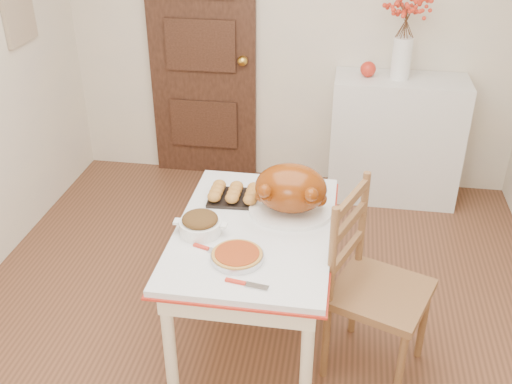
% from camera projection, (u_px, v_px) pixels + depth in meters
% --- Properties ---
extents(floor, '(3.50, 4.00, 0.00)m').
position_uv_depth(floor, '(249.00, 337.00, 3.34)').
color(floor, '#51311E').
rests_on(floor, ground).
extents(wall_back, '(3.50, 0.00, 2.50)m').
position_uv_depth(wall_back, '(293.00, 27.00, 4.44)').
color(wall_back, beige).
rests_on(wall_back, ground).
extents(door_back, '(0.85, 0.06, 2.06)m').
position_uv_depth(door_back, '(202.00, 53.00, 4.62)').
color(door_back, black).
rests_on(door_back, ground).
extents(photo_board, '(0.03, 0.35, 0.45)m').
position_uv_depth(photo_board, '(18.00, 8.00, 3.87)').
color(photo_board, beige).
rests_on(photo_board, ground).
extents(sideboard, '(0.97, 0.43, 0.97)m').
position_uv_depth(sideboard, '(395.00, 140.00, 4.51)').
color(sideboard, silver).
rests_on(sideboard, floor).
extents(kitchen_table, '(0.81, 1.19, 0.71)m').
position_uv_depth(kitchen_table, '(255.00, 282.00, 3.20)').
color(kitchen_table, silver).
rests_on(kitchen_table, floor).
extents(chair_oak, '(0.58, 0.58, 1.02)m').
position_uv_depth(chair_oak, '(381.00, 289.00, 2.91)').
color(chair_oak, brown).
rests_on(chair_oak, floor).
extents(berry_vase, '(0.32, 0.32, 0.62)m').
position_uv_depth(berry_vase, '(404.00, 36.00, 4.13)').
color(berry_vase, white).
rests_on(berry_vase, sideboard).
extents(apple, '(0.11, 0.11, 0.11)m').
position_uv_depth(apple, '(368.00, 69.00, 4.28)').
color(apple, red).
rests_on(apple, sideboard).
extents(turkey_platter, '(0.49, 0.42, 0.28)m').
position_uv_depth(turkey_platter, '(291.00, 191.00, 3.08)').
color(turkey_platter, maroon).
rests_on(turkey_platter, kitchen_table).
extents(pumpkin_pie, '(0.28, 0.28, 0.05)m').
position_uv_depth(pumpkin_pie, '(237.00, 255.00, 2.77)').
color(pumpkin_pie, maroon).
rests_on(pumpkin_pie, kitchen_table).
extents(stuffing_dish, '(0.31, 0.26, 0.10)m').
position_uv_depth(stuffing_dish, '(200.00, 224.00, 2.96)').
color(stuffing_dish, brown).
rests_on(stuffing_dish, kitchen_table).
extents(rolls_tray, '(0.29, 0.24, 0.08)m').
position_uv_depth(rolls_tray, '(234.00, 194.00, 3.26)').
color(rolls_tray, '#A16F2C').
rests_on(rolls_tray, kitchen_table).
extents(pie_server, '(0.21, 0.09, 0.01)m').
position_uv_depth(pie_server, '(247.00, 284.00, 2.62)').
color(pie_server, silver).
rests_on(pie_server, kitchen_table).
extents(carving_knife, '(0.24, 0.12, 0.01)m').
position_uv_depth(carving_knife, '(214.00, 251.00, 2.84)').
color(carving_knife, silver).
rests_on(carving_knife, kitchen_table).
extents(drinking_glass, '(0.06, 0.06, 0.10)m').
position_uv_depth(drinking_glass, '(278.00, 175.00, 3.42)').
color(drinking_glass, white).
rests_on(drinking_glass, kitchen_table).
extents(shaker_pair, '(0.10, 0.06, 0.09)m').
position_uv_depth(shaker_pair, '(316.00, 186.00, 3.32)').
color(shaker_pair, white).
rests_on(shaker_pair, kitchen_table).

